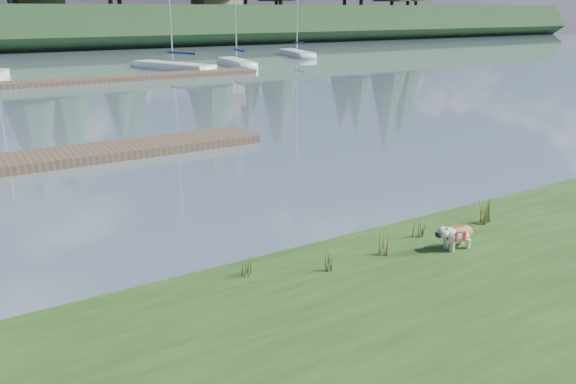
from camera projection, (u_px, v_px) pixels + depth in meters
ground at (46, 85)px, 36.76m from camera, size 200.00×200.00×0.00m
bank at (497, 371)px, 7.43m from camera, size 60.00×9.00×0.35m
bulldog at (457, 233)px, 10.72m from camera, size 0.84×0.41×0.50m
dock_near at (21, 162)px, 17.67m from camera, size 16.00×2.00×0.30m
dock_far at (78, 81)px, 37.70m from camera, size 26.00×2.20×0.30m
sailboat_bg_3 at (167, 65)px, 46.26m from camera, size 5.03×9.29×13.45m
sailboat_bg_4 at (234, 62)px, 49.24m from camera, size 2.47×7.64×11.12m
sailboat_bg_5 at (295, 53)px, 59.61m from camera, size 3.72×8.68×12.13m
weed_0 at (331, 260)px, 9.80m from camera, size 0.17×0.14×0.52m
weed_1 at (383, 245)px, 10.46m from camera, size 0.17×0.14×0.48m
weed_2 at (485, 208)px, 12.03m from camera, size 0.17×0.14×0.78m
weed_3 at (247, 262)px, 9.63m from camera, size 0.17×0.14×0.62m
weed_4 at (418, 228)px, 11.32m from camera, size 0.17×0.14×0.43m
weed_5 at (484, 213)px, 12.00m from camera, size 0.17×0.14×0.58m
mud_lip at (313, 258)px, 11.04m from camera, size 60.00×0.50×0.14m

